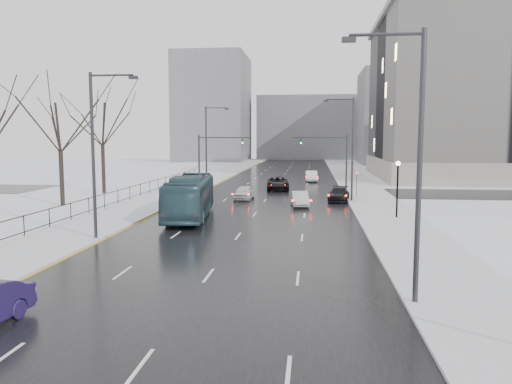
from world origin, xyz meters
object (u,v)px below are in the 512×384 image
(mast_signal_right, at_px, (337,156))
(streetlight_r_mid, at_px, (350,144))
(streetlight_r_near, at_px, (413,154))
(sedan_center_near, at_px, (244,192))
(streetlight_l_far, at_px, (208,142))
(sedan_right_near, at_px, (300,199))
(tree_park_d, at_px, (63,206))
(sedan_right_distant, at_px, (311,176))
(lamppost_r_mid, at_px, (398,181))
(tree_park_e, at_px, (104,194))
(sedan_right_far, at_px, (339,194))
(sedan_right_cross, at_px, (278,183))
(no_uturn_sign, at_px, (357,175))
(mast_signal_left, at_px, (208,156))
(streetlight_l_near, at_px, (97,147))
(bus, at_px, (190,197))

(mast_signal_right, bearing_deg, streetlight_r_mid, -84.00)
(streetlight_r_near, xyz_separation_m, sedan_center_near, (-10.29, 30.62, -4.88))
(streetlight_l_far, relative_size, sedan_right_near, 2.46)
(tree_park_d, bearing_deg, sedan_right_distant, 51.46)
(lamppost_r_mid, relative_size, sedan_center_near, 1.04)
(tree_park_d, bearing_deg, streetlight_r_near, -42.75)
(sedan_center_near, distance_m, sedan_right_distant, 22.39)
(tree_park_d, height_order, sedan_right_distant, tree_park_d)
(sedan_right_near, bearing_deg, sedan_right_distant, 80.96)
(streetlight_r_near, height_order, sedan_center_near, streetlight_r_near)
(tree_park_e, height_order, sedan_center_near, tree_park_e)
(sedan_right_far, bearing_deg, sedan_right_distant, 104.77)
(sedan_right_cross, bearing_deg, lamppost_r_mid, -67.89)
(tree_park_e, distance_m, sedan_right_cross, 19.76)
(tree_park_d, height_order, sedan_center_near, tree_park_d)
(lamppost_r_mid, distance_m, no_uturn_sign, 14.13)
(tree_park_e, xyz_separation_m, streetlight_l_far, (10.03, 8.00, 5.62))
(mast_signal_left, relative_size, sedan_right_distant, 1.43)
(streetlight_l_near, xyz_separation_m, lamppost_r_mid, (19.17, 10.00, -2.67))
(tree_park_d, bearing_deg, sedan_right_far, 14.25)
(sedan_right_far, bearing_deg, no_uturn_sign, 68.95)
(mast_signal_right, distance_m, mast_signal_left, 14.65)
(tree_park_d, xyz_separation_m, sedan_right_near, (21.30, 2.24, 0.71))
(mast_signal_right, bearing_deg, sedan_right_far, -90.95)
(tree_park_d, distance_m, tree_park_e, 10.01)
(streetlight_r_mid, bearing_deg, sedan_center_near, 176.57)
(mast_signal_left, height_order, sedan_right_distant, mast_signal_left)
(streetlight_r_near, distance_m, sedan_right_cross, 41.19)
(tree_park_d, distance_m, sedan_center_near, 17.03)
(tree_park_e, distance_m, streetlight_l_near, 26.61)
(mast_signal_left, relative_size, sedan_right_cross, 1.17)
(streetlight_r_near, bearing_deg, sedan_right_distant, 94.03)
(tree_park_e, xyz_separation_m, bus, (13.40, -14.98, 1.66))
(mast_signal_left, height_order, no_uturn_sign, mast_signal_left)
(mast_signal_right, relative_size, no_uturn_sign, 2.41)
(tree_park_d, xyz_separation_m, streetlight_l_far, (9.63, 18.00, 5.62))
(tree_park_e, distance_m, sedan_right_distant, 28.99)
(tree_park_d, height_order, lamppost_r_mid, tree_park_d)
(streetlight_r_mid, distance_m, bus, 17.45)
(bus, bearing_deg, sedan_center_near, 70.27)
(sedan_center_near, height_order, sedan_right_far, sedan_center_near)
(streetlight_l_far, height_order, mast_signal_right, streetlight_l_far)
(sedan_right_far, bearing_deg, streetlight_r_mid, -12.30)
(mast_signal_left, xyz_separation_m, bus, (2.53, -18.98, -2.45))
(no_uturn_sign, bearing_deg, sedan_right_far, -118.73)
(tree_park_e, xyz_separation_m, streetlight_l_near, (10.03, -24.00, 5.62))
(bus, bearing_deg, sedan_right_far, 36.64)
(streetlight_l_near, height_order, lamppost_r_mid, streetlight_l_near)
(mast_signal_left, bearing_deg, no_uturn_sign, -13.60)
(sedan_right_distant, bearing_deg, streetlight_r_mid, -83.06)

